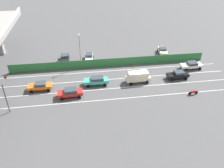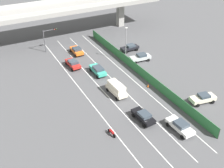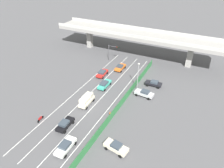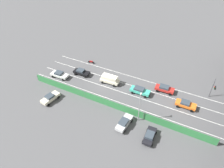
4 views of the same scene
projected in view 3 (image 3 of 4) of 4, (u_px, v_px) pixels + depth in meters
name	position (u px, v px, depth m)	size (l,w,h in m)	color
ground_plane	(85.00, 106.00, 47.70)	(300.00, 300.00, 0.00)	#4C4C4F
lane_line_left_edge	(80.00, 89.00, 53.69)	(0.14, 46.71, 0.01)	silver
lane_line_mid_left	(91.00, 92.00, 52.40)	(0.14, 46.71, 0.01)	silver
lane_line_mid_right	(103.00, 96.00, 51.11)	(0.14, 46.71, 0.01)	silver
lane_line_right_edge	(116.00, 100.00, 49.82)	(0.14, 46.71, 0.01)	silver
elevated_overpass	(136.00, 35.00, 67.22)	(54.64, 8.48, 8.67)	gray
green_fence	(124.00, 99.00, 48.51)	(0.10, 42.81, 1.87)	#2D753D
car_taxi_teal	(104.00, 84.00, 53.94)	(1.99, 4.68, 1.60)	teal
car_taxi_orange	(120.00, 67.00, 62.04)	(2.06, 4.36, 1.52)	orange
car_van_cream	(86.00, 100.00, 47.69)	(2.20, 4.83, 2.21)	beige
car_sedan_white	(65.00, 146.00, 36.79)	(2.21, 4.70, 1.56)	white
car_sedan_black	(65.00, 124.00, 41.50)	(2.13, 4.43, 1.54)	black
car_sedan_red	(102.00, 73.00, 58.97)	(2.18, 4.52, 1.56)	red
motorcycle	(40.00, 119.00, 43.47)	(0.60, 1.95, 0.93)	black
parked_sedan_cream	(116.00, 147.00, 36.60)	(4.60, 2.50, 1.63)	beige
parked_wagon_silver	(144.00, 93.00, 50.50)	(4.71, 2.22, 1.68)	#B2B5B7
parked_sedan_dark	(154.00, 83.00, 54.47)	(4.28, 2.08, 1.52)	black
traffic_light	(112.00, 50.00, 65.60)	(3.53, 0.50, 5.28)	#47474C
street_lamp	(138.00, 74.00, 51.06)	(0.60, 0.36, 7.48)	gray
traffic_cone	(110.00, 113.00, 45.31)	(0.47, 0.47, 0.63)	orange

